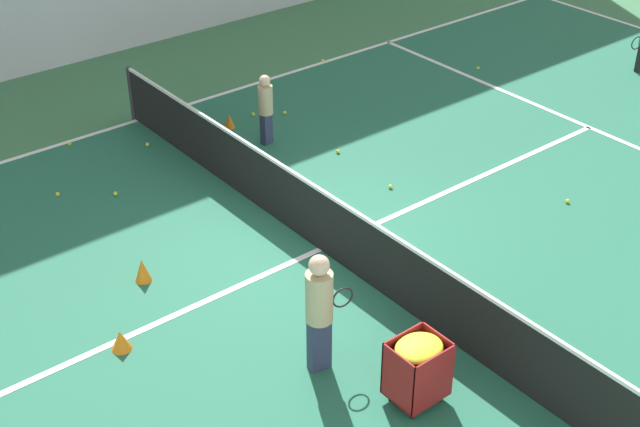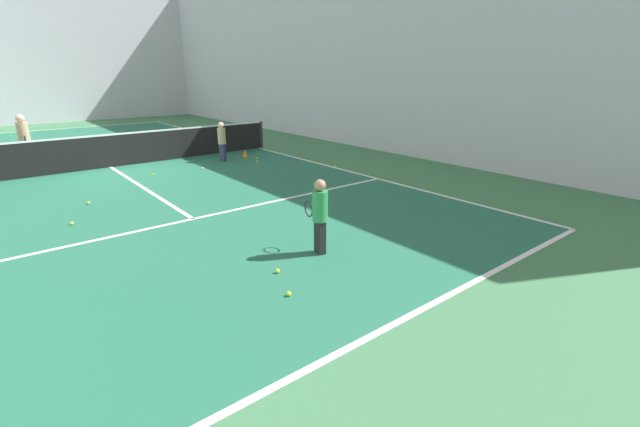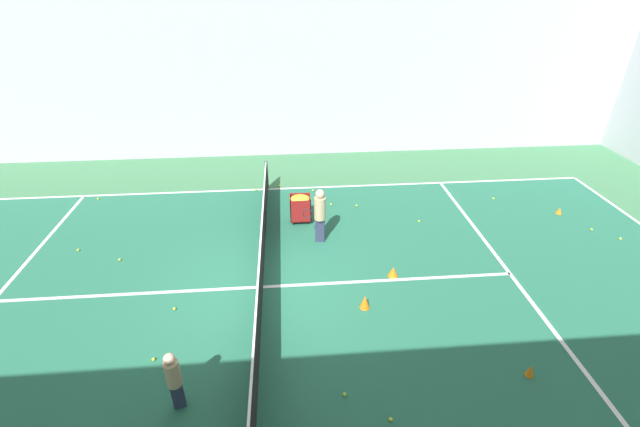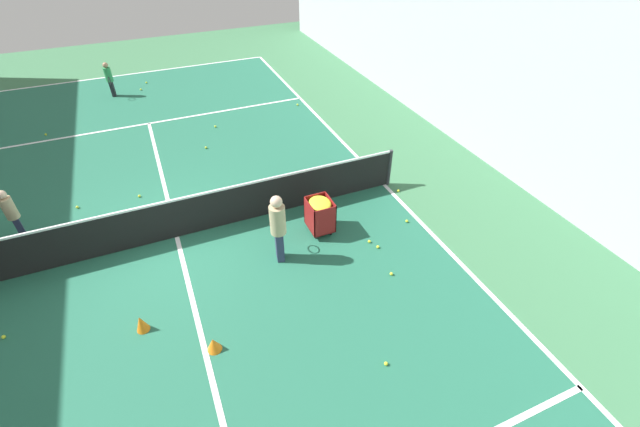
# 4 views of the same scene
# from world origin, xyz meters

# --- Properties ---
(ground_plane) EXTENTS (33.86, 33.86, 0.00)m
(ground_plane) POSITION_xyz_m (0.00, 0.00, 0.00)
(ground_plane) COLOR #3D754C
(court_playing_area) EXTENTS (10.98, 23.21, 0.00)m
(court_playing_area) POSITION_xyz_m (0.00, 0.00, 0.00)
(court_playing_area) COLOR #23664C
(court_playing_area) RESTS_ON ground
(line_sideline_left) EXTENTS (0.10, 23.21, 0.00)m
(line_sideline_left) POSITION_xyz_m (-5.49, 0.00, 0.01)
(line_sideline_left) COLOR white
(line_sideline_left) RESTS_ON ground
(line_service_far) EXTENTS (10.98, 0.10, 0.00)m
(line_service_far) POSITION_xyz_m (0.00, 6.38, 0.01)
(line_service_far) COLOR white
(line_service_far) RESTS_ON ground
(line_centre_service) EXTENTS (0.10, 12.76, 0.00)m
(line_centre_service) POSITION_xyz_m (0.00, 0.00, 0.01)
(line_centre_service) COLOR white
(line_centre_service) RESTS_ON ground
(hall_enclosure_left) EXTENTS (0.15, 30.16, 7.79)m
(hall_enclosure_left) POSITION_xyz_m (-8.89, 0.00, 3.90)
(hall_enclosure_left) COLOR silver
(hall_enclosure_left) RESTS_ON ground
(tennis_net) EXTENTS (11.28, 0.10, 1.04)m
(tennis_net) POSITION_xyz_m (0.00, 0.00, 0.54)
(tennis_net) COLOR #2D2D33
(tennis_net) RESTS_ON ground
(coach_at_net) EXTENTS (0.38, 0.68, 1.65)m
(coach_at_net) POSITION_xyz_m (-1.98, 1.59, 0.95)
(coach_at_net) COLOR #2D3351
(coach_at_net) RESTS_ON ground
(child_midcourt) EXTENTS (0.32, 0.32, 1.31)m
(child_midcourt) POSITION_xyz_m (3.23, -1.37, 0.75)
(child_midcourt) COLOR #2D3351
(child_midcourt) RESTS_ON ground
(ball_cart) EXTENTS (0.54, 0.63, 0.88)m
(ball_cart) POSITION_xyz_m (-3.13, 1.09, 0.62)
(ball_cart) COLOR maroon
(ball_cart) RESTS_ON ground
(training_cone_0) EXTENTS (0.26, 0.26, 0.28)m
(training_cone_0) POSITION_xyz_m (-0.17, 3.33, 0.14)
(training_cone_0) COLOR orange
(training_cone_0) RESTS_ON ground
(training_cone_1) EXTENTS (0.24, 0.24, 0.35)m
(training_cone_1) POSITION_xyz_m (0.94, 2.40, 0.18)
(training_cone_1) COLOR orange
(training_cone_1) RESTS_ON ground
(training_cone_3) EXTENTS (0.16, 0.16, 0.26)m
(training_cone_3) POSITION_xyz_m (3.12, 5.24, 0.13)
(training_cone_3) COLOR orange
(training_cone_3) RESTS_ON ground
(training_cone_4) EXTENTS (0.19, 0.19, 0.21)m
(training_cone_4) POSITION_xyz_m (-2.92, 9.44, 0.11)
(training_cone_4) COLOR orange
(training_cone_4) RESTS_ON ground
(tennis_ball_0) EXTENTS (0.07, 0.07, 0.07)m
(tennis_ball_0) POSITION_xyz_m (-1.84, 9.83, 0.04)
(tennis_ball_0) COLOR yellow
(tennis_ball_0) RESTS_ON ground
(tennis_ball_1) EXTENTS (0.07, 0.07, 0.07)m
(tennis_ball_1) POSITION_xyz_m (-1.44, -3.89, 0.04)
(tennis_ball_1) COLOR yellow
(tennis_ball_1) RESTS_ON ground
(tennis_ball_2) EXTENTS (0.07, 0.07, 0.07)m
(tennis_ball_2) POSITION_xyz_m (0.66, -2.01, 0.04)
(tennis_ball_2) COLOR yellow
(tennis_ball_2) RESTS_ON ground
(tennis_ball_3) EXTENTS (0.07, 0.07, 0.07)m
(tennis_ball_3) POSITION_xyz_m (-5.17, -5.78, 0.04)
(tennis_ball_3) COLOR yellow
(tennis_ball_3) RESTS_ON ground
(tennis_ball_4) EXTENTS (0.07, 0.07, 0.07)m
(tennis_ball_4) POSITION_xyz_m (-5.67, 0.43, 0.04)
(tennis_ball_4) COLOR yellow
(tennis_ball_4) RESTS_ON ground
(tennis_ball_5) EXTENTS (0.07, 0.07, 0.07)m
(tennis_ball_5) POSITION_xyz_m (-4.09, 2.15, 0.04)
(tennis_ball_5) COLOR yellow
(tennis_ball_5) RESTS_ON ground
(tennis_ball_6) EXTENTS (0.07, 0.07, 0.07)m
(tennis_ball_6) POSITION_xyz_m (-5.41, -0.41, 0.04)
(tennis_ball_6) COLOR yellow
(tennis_ball_6) RESTS_ON ground
(tennis_ball_7) EXTENTS (0.07, 0.07, 0.07)m
(tennis_ball_7) POSITION_xyz_m (-3.94, 2.99, 0.04)
(tennis_ball_7) COLOR yellow
(tennis_ball_7) RESTS_ON ground
(tennis_ball_8) EXTENTS (0.07, 0.07, 0.07)m
(tennis_ball_8) POSITION_xyz_m (3.27, 1.61, 0.04)
(tennis_ball_8) COLOR yellow
(tennis_ball_8) RESTS_ON ground
(tennis_ball_10) EXTENTS (0.07, 0.07, 0.07)m
(tennis_ball_10) POSITION_xyz_m (2.13, -2.11, 0.04)
(tennis_ball_10) COLOR yellow
(tennis_ball_10) RESTS_ON ground
(tennis_ball_11) EXTENTS (0.07, 0.07, 0.07)m
(tennis_ball_11) POSITION_xyz_m (-2.02, -5.21, 0.04)
(tennis_ball_11) COLOR yellow
(tennis_ball_11) RESTS_ON ground
(tennis_ball_15) EXTENTS (0.07, 0.07, 0.07)m
(tennis_ball_15) POSITION_xyz_m (-4.06, 7.76, 0.04)
(tennis_ball_15) COLOR yellow
(tennis_ball_15) RESTS_ON ground
(tennis_ball_17) EXTENTS (0.07, 0.07, 0.07)m
(tennis_ball_17) POSITION_xyz_m (-5.19, 1.61, 0.04)
(tennis_ball_17) COLOR yellow
(tennis_ball_17) RESTS_ON ground
(tennis_ball_20) EXTENTS (0.07, 0.07, 0.07)m
(tennis_ball_20) POSITION_xyz_m (-1.29, 10.35, 0.04)
(tennis_ball_20) COLOR yellow
(tennis_ball_20) RESTS_ON ground
(tennis_ball_21) EXTENTS (0.07, 0.07, 0.07)m
(tennis_ball_21) POSITION_xyz_m (-4.00, 1.91, 0.04)
(tennis_ball_21) COLOR yellow
(tennis_ball_21) RESTS_ON ground
(tennis_ball_26) EXTENTS (0.07, 0.07, 0.07)m
(tennis_ball_26) POSITION_xyz_m (3.84, 2.34, 0.04)
(tennis_ball_26) COLOR yellow
(tennis_ball_26) RESTS_ON ground
(tennis_ball_27) EXTENTS (0.07, 0.07, 0.07)m
(tennis_ball_27) POSITION_xyz_m (-2.78, 4.78, 0.04)
(tennis_ball_27) COLOR yellow
(tennis_ball_27) RESTS_ON ground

